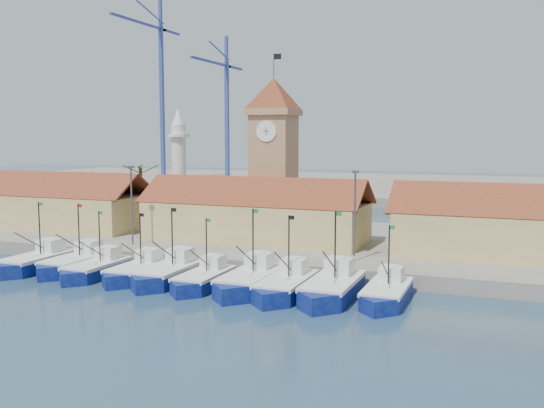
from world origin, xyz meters
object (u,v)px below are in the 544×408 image
at_px(clock_tower, 274,151).
at_px(minaret, 179,166).
at_px(boat_0, 35,263).
at_px(boat_5, 203,280).

distance_m(clock_tower, minaret, 15.30).
height_order(boat_0, boat_5, boat_0).
distance_m(boat_5, clock_tower, 26.44).
relative_size(boat_5, minaret, 0.54).
height_order(boat_0, clock_tower, clock_tower).
bearing_deg(boat_5, minaret, 123.71).
xyz_separation_m(boat_0, boat_5, (19.68, -0.15, -0.08)).
distance_m(boat_0, clock_tower, 31.46).
distance_m(boat_0, boat_5, 19.68).
bearing_deg(clock_tower, boat_0, -126.41).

